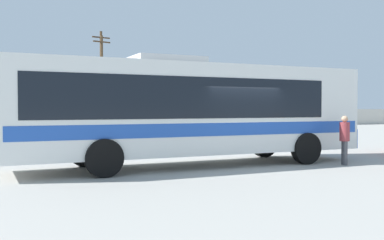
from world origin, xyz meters
name	(u,v)px	position (x,y,z in m)	size (l,w,h in m)	color
ground_plane	(146,143)	(0.00, 10.00, 0.00)	(300.00, 300.00, 0.00)	#A3A099
perimeter_wall	(90,119)	(0.00, 27.46, 0.88)	(80.00, 0.30, 1.77)	beige
coach_bus_white_blue	(189,108)	(-1.41, 0.48, 1.85)	(11.74, 3.14, 3.45)	white
attendant_by_bus_door	(345,137)	(3.40, -1.21, 0.91)	(0.42, 0.42, 1.61)	#4C4C51
parked_car_third_black	(51,122)	(-3.64, 23.85, 0.80)	(4.21, 2.14, 1.53)	black
utility_pole_near	(101,77)	(1.70, 30.93, 4.84)	(1.78, 0.50, 9.30)	#4C3823
utility_pole_far	(102,80)	(1.65, 30.31, 4.58)	(1.76, 0.64, 8.79)	#4C3823
roadside_tree_midleft	(44,90)	(-3.59, 31.17, 3.55)	(3.22, 3.22, 4.93)	brown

